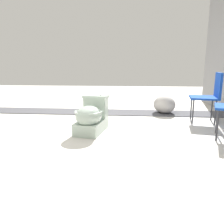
{
  "coord_description": "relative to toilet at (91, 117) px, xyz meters",
  "views": [
    {
      "loc": [
        3.04,
        0.77,
        0.95
      ],
      "look_at": [
        0.03,
        0.51,
        0.3
      ],
      "focal_mm": 35.0,
      "sensor_mm": 36.0,
      "label": 1
    }
  ],
  "objects": [
    {
      "name": "folding_chair_left",
      "position": [
        -0.7,
        1.88,
        0.29
      ],
      "size": [
        0.51,
        0.51,
        0.83
      ],
      "rotation": [
        0.0,
        0.0,
        -1.74
      ],
      "color": "#1947B2",
      "rests_on": "ground"
    },
    {
      "name": "boulder_near",
      "position": [
        -1.38,
        1.24,
        -0.04
      ],
      "size": [
        0.57,
        0.51,
        0.36
      ],
      "primitive_type": "ellipsoid",
      "rotation": [
        0.0,
        0.0,
        0.19
      ],
      "color": "#B7B2AD",
      "rests_on": "ground"
    },
    {
      "name": "ground_plane",
      "position": [
        -0.03,
        -0.21,
        -0.22
      ],
      "size": [
        14.0,
        14.0,
        0.0
      ],
      "primitive_type": "plane",
      "color": "beige"
    },
    {
      "name": "toilet",
      "position": [
        0.0,
        0.0,
        0.0
      ],
      "size": [
        0.69,
        0.48,
        0.52
      ],
      "rotation": [
        0.0,
        0.0,
        -0.18
      ],
      "color": "#B2C6B7",
      "rests_on": "ground"
    },
    {
      "name": "gravel_strip",
      "position": [
        -1.34,
        0.29,
        -0.21
      ],
      "size": [
        0.56,
        8.0,
        0.01
      ],
      "primitive_type": "cube",
      "color": "#4C4C51",
      "rests_on": "ground"
    }
  ]
}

